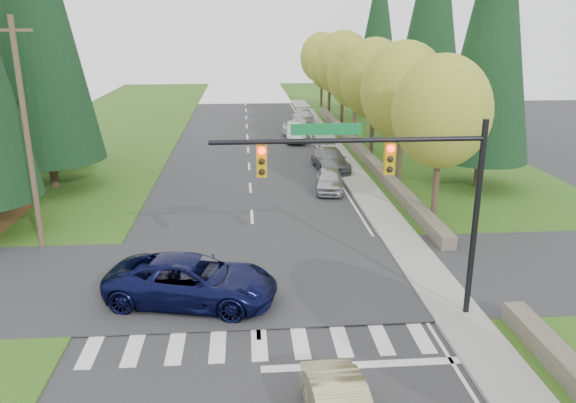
{
  "coord_description": "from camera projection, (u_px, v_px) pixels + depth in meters",
  "views": [
    {
      "loc": [
        -0.33,
        -12.33,
        9.6
      ],
      "look_at": [
        1.39,
        9.15,
        2.8
      ],
      "focal_mm": 35.0,
      "sensor_mm": 36.0,
      "label": 1
    }
  ],
  "objects": [
    {
      "name": "grass_east",
      "position": [
        461.0,
        187.0,
        34.63
      ],
      "size": [
        14.0,
        110.0,
        0.06
      ],
      "primitive_type": "cube",
      "color": "#265316",
      "rests_on": "ground"
    },
    {
      "name": "grass_west",
      "position": [
        27.0,
        197.0,
        32.65
      ],
      "size": [
        14.0,
        110.0,
        0.06
      ],
      "primitive_type": "cube",
      "color": "#265316",
      "rests_on": "ground"
    },
    {
      "name": "cross_street",
      "position": [
        255.0,
        278.0,
        22.24
      ],
      "size": [
        120.0,
        8.0,
        0.1
      ],
      "primitive_type": "cube",
      "color": "#28282B",
      "rests_on": "ground"
    },
    {
      "name": "sidewalk_east",
      "position": [
        357.0,
        180.0,
        36.06
      ],
      "size": [
        1.8,
        80.0,
        0.13
      ],
      "primitive_type": "cube",
      "color": "gray",
      "rests_on": "ground"
    },
    {
      "name": "curb_east",
      "position": [
        344.0,
        180.0,
        35.99
      ],
      "size": [
        0.2,
        80.0,
        0.13
      ],
      "primitive_type": "cube",
      "color": "gray",
      "rests_on": "ground"
    },
    {
      "name": "stone_wall_north",
      "position": [
        359.0,
        149.0,
        43.7
      ],
      "size": [
        0.7,
        40.0,
        0.7
      ],
      "primitive_type": "cube",
      "color": "#4C4438",
      "rests_on": "ground"
    },
    {
      "name": "traffic_signal",
      "position": [
        394.0,
        178.0,
        17.74
      ],
      "size": [
        8.7,
        0.37,
        6.8
      ],
      "color": "black",
      "rests_on": "ground"
    },
    {
      "name": "utility_pole",
      "position": [
        27.0,
        135.0,
        23.77
      ],
      "size": [
        1.6,
        0.24,
        10.0
      ],
      "color": "#473828",
      "rests_on": "ground"
    },
    {
      "name": "decid_tree_0",
      "position": [
        442.0,
        112.0,
        26.96
      ],
      "size": [
        4.8,
        4.8,
        8.37
      ],
      "color": "#38281C",
      "rests_on": "ground"
    },
    {
      "name": "decid_tree_1",
      "position": [
        404.0,
        91.0,
        33.56
      ],
      "size": [
        5.2,
        5.2,
        8.8
      ],
      "color": "#38281C",
      "rests_on": "ground"
    },
    {
      "name": "decid_tree_2",
      "position": [
        374.0,
        78.0,
        40.16
      ],
      "size": [
        5.0,
        5.0,
        8.82
      ],
      "color": "#38281C",
      "rests_on": "ground"
    },
    {
      "name": "decid_tree_3",
      "position": [
        356.0,
        74.0,
        46.9
      ],
      "size": [
        5.0,
        5.0,
        8.55
      ],
      "color": "#38281C",
      "rests_on": "ground"
    },
    {
      "name": "decid_tree_4",
      "position": [
        343.0,
        64.0,
        53.44
      ],
      "size": [
        5.4,
        5.4,
        9.18
      ],
      "color": "#38281C",
      "rests_on": "ground"
    },
    {
      "name": "decid_tree_5",
      "position": [
        330.0,
        64.0,
        60.24
      ],
      "size": [
        4.8,
        4.8,
        8.3
      ],
      "color": "#38281C",
      "rests_on": "ground"
    },
    {
      "name": "decid_tree_6",
      "position": [
        322.0,
        58.0,
        66.81
      ],
      "size": [
        5.2,
        5.2,
        8.86
      ],
      "color": "#38281C",
      "rests_on": "ground"
    },
    {
      "name": "conifer_w_e",
      "position": [
        34.0,
        14.0,
        37.09
      ],
      "size": [
        5.78,
        5.78,
        18.8
      ],
      "color": "#38281C",
      "rests_on": "ground"
    },
    {
      "name": "conifer_e_a",
      "position": [
        494.0,
        21.0,
        31.77
      ],
      "size": [
        5.44,
        5.44,
        17.8
      ],
      "color": "#38281C",
      "rests_on": "ground"
    },
    {
      "name": "conifer_e_b",
      "position": [
        433.0,
        9.0,
        44.85
      ],
      "size": [
        6.12,
        6.12,
        19.8
      ],
      "color": "#38281C",
      "rests_on": "ground"
    },
    {
      "name": "conifer_e_c",
      "position": [
        379.0,
        28.0,
        58.53
      ],
      "size": [
        5.1,
        5.1,
        16.8
      ],
      "color": "#38281C",
      "rests_on": "ground"
    },
    {
      "name": "suv_navy",
      "position": [
        192.0,
        281.0,
        20.09
      ],
      "size": [
        6.56,
        4.1,
        1.69
      ],
      "primitive_type": "imported",
      "rotation": [
        0.0,
        0.0,
        1.35
      ],
      "color": "#0A0D34",
      "rests_on": "ground"
    },
    {
      "name": "parked_car_a",
      "position": [
        330.0,
        180.0,
        33.75
      ],
      "size": [
        2.12,
        4.14,
        1.35
      ],
      "primitive_type": "imported",
      "rotation": [
        0.0,
        0.0,
        -0.14
      ],
      "color": "#A6A7AB",
      "rests_on": "ground"
    },
    {
      "name": "parked_car_b",
      "position": [
        330.0,
        160.0,
        38.65
      ],
      "size": [
        2.38,
        5.12,
        1.45
      ],
      "primitive_type": "imported",
      "rotation": [
        0.0,
        0.0,
        0.07
      ],
      "color": "slate",
      "rests_on": "ground"
    },
    {
      "name": "parked_car_c",
      "position": [
        297.0,
        133.0,
        48.19
      ],
      "size": [
        2.08,
        4.69,
        1.5
      ],
      "primitive_type": "imported",
      "rotation": [
        0.0,
        0.0,
        -0.11
      ],
      "color": "#B7B8BC",
      "rests_on": "ground"
    },
    {
      "name": "parked_car_d",
      "position": [
        295.0,
        130.0,
        49.57
      ],
      "size": [
        2.17,
        4.6,
        1.52
      ],
      "primitive_type": "imported",
      "rotation": [
        0.0,
        0.0,
        0.09
      ],
      "color": "silver",
      "rests_on": "ground"
    },
    {
      "name": "parked_car_e",
      "position": [
        303.0,
        118.0,
        55.71
      ],
      "size": [
        2.78,
        5.5,
        1.53
      ],
      "primitive_type": "imported",
      "rotation": [
        0.0,
        0.0,
        -0.12
      ],
      "color": "#ADADB2",
      "rests_on": "ground"
    }
  ]
}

